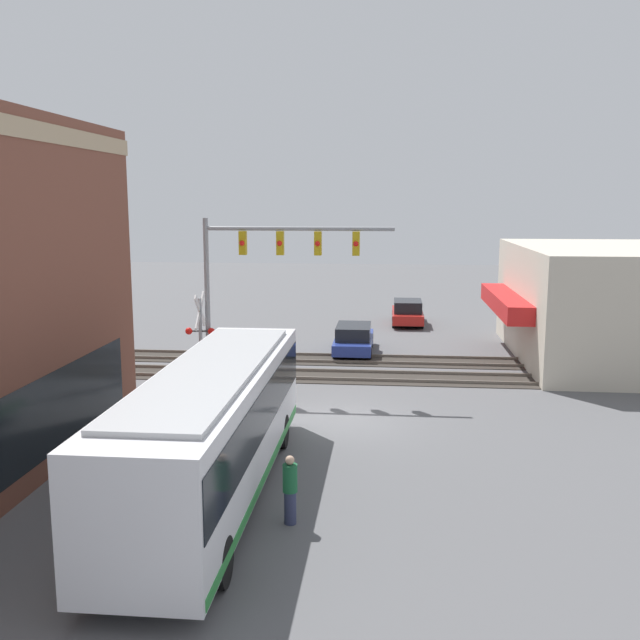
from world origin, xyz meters
The scene contains 10 objects.
ground_plane centered at (0.00, 0.00, 0.00)m, with size 120.00×120.00×0.00m, color #565659.
shop_building centered at (10.75, -12.26, 2.63)m, with size 12.43×10.81×5.26m.
city_bus centered at (-6.56, 2.80, 1.85)m, with size 11.86×2.59×3.35m.
traffic_signal_gantry centered at (3.77, 3.20, 5.04)m, with size 0.42×7.32×6.68m.
crossing_signal centered at (3.63, 5.84, 2.30)m, with size 1.41×1.18×3.81m.
rail_track_near centered at (6.00, 0.00, 0.03)m, with size 2.60×60.00×0.15m.
rail_track_far centered at (9.20, 0.00, 0.03)m, with size 2.60×60.00×0.15m.
parked_car_blue centered at (10.87, 0.20, 0.66)m, with size 4.72×1.82×1.40m.
parked_car_red centered at (19.22, -2.60, 0.68)m, with size 4.40×1.82×1.47m.
pedestrian_near_bus centered at (-7.88, 0.71, 0.83)m, with size 0.34×0.34×1.63m.
Camera 1 is at (-23.13, -1.46, 7.35)m, focal length 40.00 mm.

